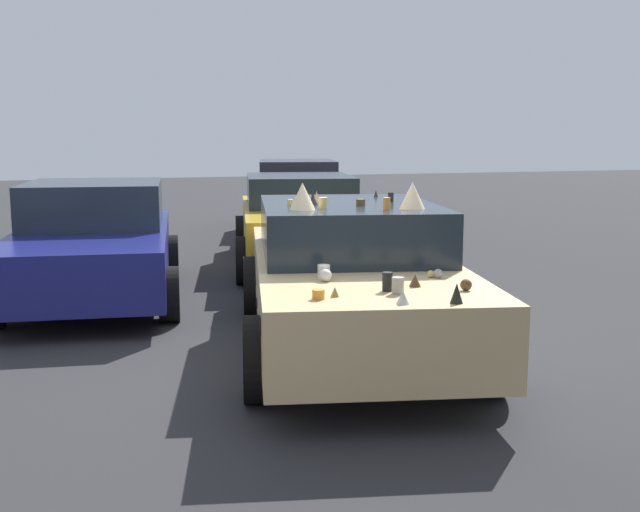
% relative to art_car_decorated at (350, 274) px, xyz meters
% --- Properties ---
extents(ground_plane, '(60.00, 60.00, 0.00)m').
position_rel_art_car_decorated_xyz_m(ground_plane, '(-0.03, 0.01, -0.71)').
color(ground_plane, '#2D2D30').
extents(art_car_decorated, '(4.87, 2.72, 1.61)m').
position_rel_art_car_decorated_xyz_m(art_car_decorated, '(0.00, 0.00, 0.00)').
color(art_car_decorated, '#D8BC7F').
rests_on(art_car_decorated, ground).
extents(parked_sedan_row_back_far, '(4.49, 2.43, 1.42)m').
position_rel_art_car_decorated_xyz_m(parked_sedan_row_back_far, '(3.08, 2.24, -0.00)').
color(parked_sedan_row_back_far, navy).
rests_on(parked_sedan_row_back_far, ground).
extents(parked_sedan_far_right, '(4.57, 2.70, 1.48)m').
position_rel_art_car_decorated_xyz_m(parked_sedan_far_right, '(8.69, -2.00, 0.03)').
color(parked_sedan_far_right, red).
rests_on(parked_sedan_far_right, ground).
extents(parked_sedan_far_left, '(4.63, 2.64, 1.39)m').
position_rel_art_car_decorated_xyz_m(parked_sedan_far_left, '(4.59, -0.86, -0.00)').
color(parked_sedan_far_left, gold).
rests_on(parked_sedan_far_left, ground).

